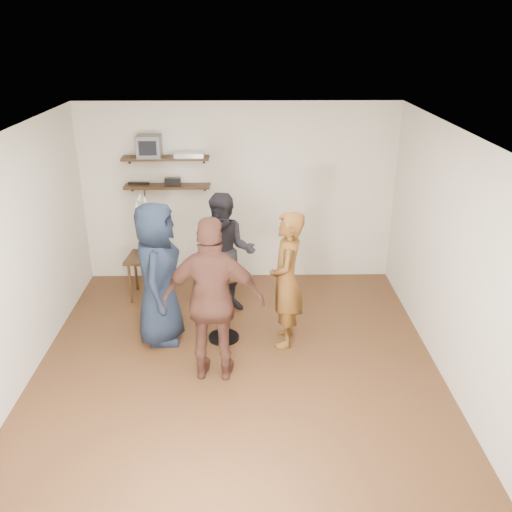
{
  "coord_description": "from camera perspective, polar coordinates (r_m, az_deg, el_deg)",
  "views": [
    {
      "loc": [
        0.13,
        -5.03,
        3.55
      ],
      "look_at": [
        0.22,
        0.4,
        1.22
      ],
      "focal_mm": 38.0,
      "sensor_mm": 36.0,
      "label": 1
    }
  ],
  "objects": [
    {
      "name": "room",
      "position": [
        5.51,
        -2.18,
        -0.89
      ],
      "size": [
        4.58,
        5.08,
        2.68
      ],
      "color": "#452816",
      "rests_on": "ground"
    },
    {
      "name": "shelf_upper",
      "position": [
        7.68,
        -9.51,
        10.13
      ],
      "size": [
        1.2,
        0.25,
        0.04
      ],
      "primitive_type": "cube",
      "color": "black",
      "rests_on": "room"
    },
    {
      "name": "shelf_lower",
      "position": [
        7.78,
        -9.31,
        7.26
      ],
      "size": [
        1.2,
        0.25,
        0.04
      ],
      "primitive_type": "cube",
      "color": "black",
      "rests_on": "room"
    },
    {
      "name": "crt_monitor",
      "position": [
        7.68,
        -11.16,
        11.29
      ],
      "size": [
        0.32,
        0.3,
        0.3
      ],
      "primitive_type": "cube",
      "color": "#59595B",
      "rests_on": "shelf_upper"
    },
    {
      "name": "dvd_deck",
      "position": [
        7.63,
        -7.03,
        10.55
      ],
      "size": [
        0.4,
        0.24,
        0.06
      ],
      "primitive_type": "cube",
      "color": "silver",
      "rests_on": "shelf_upper"
    },
    {
      "name": "radio",
      "position": [
        7.75,
        -8.76,
        7.75
      ],
      "size": [
        0.22,
        0.1,
        0.1
      ],
      "primitive_type": "cube",
      "color": "black",
      "rests_on": "shelf_lower"
    },
    {
      "name": "power_strip",
      "position": [
        7.89,
        -12.22,
        7.51
      ],
      "size": [
        0.3,
        0.05,
        0.03
      ],
      "primitive_type": "cube",
      "color": "black",
      "rests_on": "shelf_lower"
    },
    {
      "name": "side_table",
      "position": [
        7.64,
        -11.47,
        -0.73
      ],
      "size": [
        0.55,
        0.55,
        0.61
      ],
      "rotation": [
        0.0,
        0.0,
        -0.08
      ],
      "color": "black",
      "rests_on": "room"
    },
    {
      "name": "vase_lilies",
      "position": [
        7.49,
        -11.72,
        2.02
      ],
      "size": [
        0.19,
        0.19,
        0.93
      ],
      "rotation": [
        0.0,
        0.0,
        -0.08
      ],
      "color": "silver",
      "rests_on": "side_table"
    },
    {
      "name": "drinks_table",
      "position": [
        6.45,
        -3.52,
        -4.29
      ],
      "size": [
        0.49,
        0.49,
        0.89
      ],
      "color": "black",
      "rests_on": "room"
    },
    {
      "name": "wine_glass_fl",
      "position": [
        6.22,
        -4.3,
        -0.62
      ],
      "size": [
        0.07,
        0.07,
        0.22
      ],
      "color": "silver",
      "rests_on": "drinks_table"
    },
    {
      "name": "wine_glass_fr",
      "position": [
        6.23,
        -3.16,
        -0.67
      ],
      "size": [
        0.07,
        0.07,
        0.2
      ],
      "color": "silver",
      "rests_on": "drinks_table"
    },
    {
      "name": "wine_glass_bl",
      "position": [
        6.32,
        -3.76,
        -0.36
      ],
      "size": [
        0.07,
        0.07,
        0.2
      ],
      "color": "silver",
      "rests_on": "drinks_table"
    },
    {
      "name": "wine_glass_br",
      "position": [
        6.26,
        -3.36,
        -0.39
      ],
      "size": [
        0.07,
        0.07,
        0.22
      ],
      "color": "silver",
      "rests_on": "drinks_table"
    },
    {
      "name": "person_plaid",
      "position": [
        6.28,
        3.22,
        -2.54
      ],
      "size": [
        0.46,
        0.64,
        1.65
      ],
      "primitive_type": "imported",
      "rotation": [
        0.0,
        0.0,
        4.61
      ],
      "color": "#AD2913",
      "rests_on": "room"
    },
    {
      "name": "person_dark",
      "position": [
        7.03,
        -3.22,
        0.23
      ],
      "size": [
        0.8,
        0.62,
        1.62
      ],
      "primitive_type": "imported",
      "rotation": [
        0.0,
        0.0,
        -0.02
      ],
      "color": "black",
      "rests_on": "room"
    },
    {
      "name": "person_navy",
      "position": [
        6.42,
        -10.29,
        -1.87
      ],
      "size": [
        0.57,
        0.86,
        1.74
      ],
      "primitive_type": "imported",
      "rotation": [
        0.0,
        0.0,
        1.55
      ],
      "color": "#151E30",
      "rests_on": "room"
    },
    {
      "name": "person_brown",
      "position": [
        5.64,
        -4.49,
        -4.75
      ],
      "size": [
        1.1,
        0.53,
        1.83
      ],
      "primitive_type": "imported",
      "rotation": [
        0.0,
        0.0,
        3.07
      ],
      "color": "#4B2A20",
      "rests_on": "room"
    }
  ]
}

